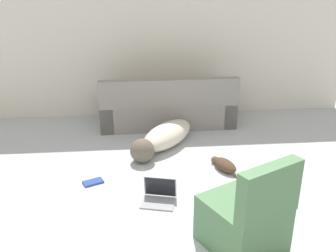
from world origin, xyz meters
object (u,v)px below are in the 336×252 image
at_px(dog, 163,137).
at_px(side_chair, 246,219).
at_px(book_blue, 93,182).
at_px(couch, 167,109).
at_px(laptop_open, 159,193).
at_px(cat, 224,165).

xyz_separation_m(dog, side_chair, (0.54, -2.12, 0.14)).
xyz_separation_m(book_blue, side_chair, (1.42, -1.22, 0.28)).
bearing_deg(couch, laptop_open, 81.43).
height_order(couch, laptop_open, couch).
xyz_separation_m(cat, laptop_open, (-0.84, -0.60, 0.01)).
xyz_separation_m(couch, laptop_open, (-0.28, -2.18, -0.18)).
xyz_separation_m(couch, dog, (-0.13, -0.87, -0.11)).
bearing_deg(side_chair, couch, -109.54).
bearing_deg(cat, dog, 20.01).
distance_m(couch, side_chair, 3.01).
xyz_separation_m(laptop_open, side_chair, (0.68, -0.81, 0.21)).
height_order(cat, book_blue, cat).
height_order(cat, laptop_open, laptop_open).
height_order(dog, laptop_open, dog).
distance_m(cat, book_blue, 1.58).
xyz_separation_m(couch, side_chair, (0.40, -2.98, 0.03)).
xyz_separation_m(dog, laptop_open, (-0.15, -1.31, -0.07)).
relative_size(couch, side_chair, 2.35).
distance_m(dog, book_blue, 1.26).
bearing_deg(laptop_open, book_blue, 164.76).
bearing_deg(cat, laptop_open, 101.62).
bearing_deg(dog, cat, 80.40).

